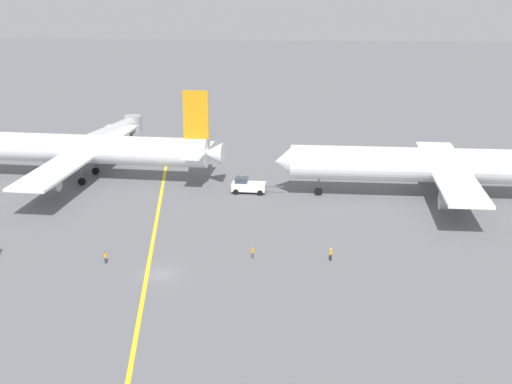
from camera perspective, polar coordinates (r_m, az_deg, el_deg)
ground_plane at (r=90.35m, az=-7.64°, el=-6.50°), size 600.00×600.00×0.00m
taxiway_stripe at (r=99.98m, az=-8.23°, el=-4.12°), size 17.60×118.85×0.01m
airliner_at_gate_left at (r=131.89m, az=-14.46°, el=3.32°), size 55.99×46.72×16.51m
airliner_being_pushed at (r=120.35m, az=14.24°, el=2.04°), size 52.48×38.18×17.34m
pushback_tug at (r=120.82m, az=-0.65°, el=0.51°), size 8.93×3.00×3.00m
ground_crew_ramp_agent_by_cones at (r=94.06m, az=-0.27°, el=-4.82°), size 0.36×0.49×1.56m
ground_crew_wing_walker_right at (r=94.46m, az=-11.86°, el=-5.09°), size 0.36×0.36×1.61m
ground_crew_marshaller_foreground at (r=93.77m, az=5.95°, el=-4.92°), size 0.36×0.50×1.73m
jet_bridge at (r=151.34m, az=-10.95°, el=4.82°), size 7.82×19.54×6.02m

